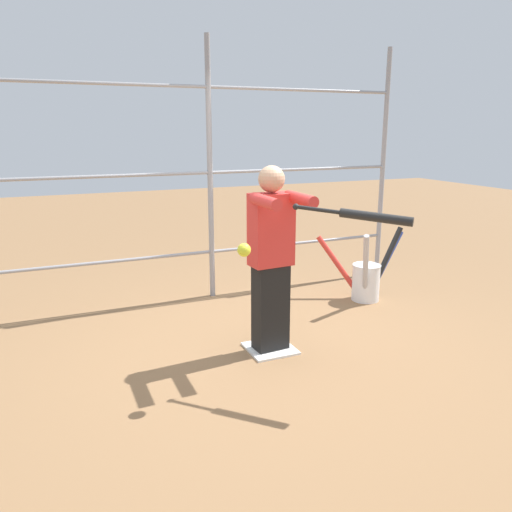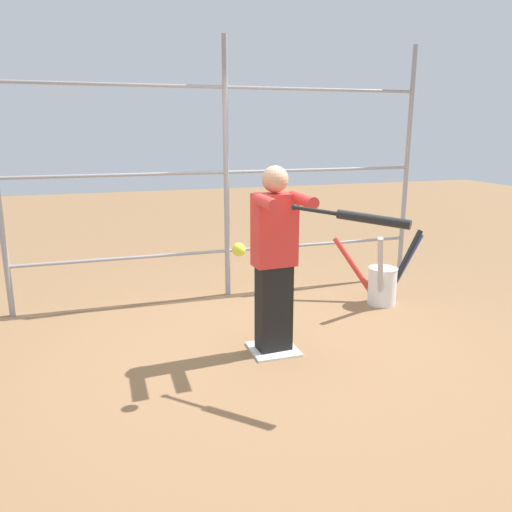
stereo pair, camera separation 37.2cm
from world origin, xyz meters
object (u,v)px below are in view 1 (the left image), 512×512
(baseball_bat_swinging, at_px, (365,216))
(softball_in_flight, at_px, (244,250))
(batter, at_px, (272,255))
(bat_bucket, at_px, (367,278))

(baseball_bat_swinging, relative_size, softball_in_flight, 6.91)
(batter, bearing_deg, softball_in_flight, 48.64)
(softball_in_flight, relative_size, bat_bucket, 0.10)
(baseball_bat_swinging, bearing_deg, batter, -66.04)
(baseball_bat_swinging, distance_m, bat_bucket, 2.25)
(baseball_bat_swinging, xyz_separation_m, bat_bucket, (-1.20, -1.59, -1.04))
(softball_in_flight, distance_m, bat_bucket, 2.54)
(batter, height_order, baseball_bat_swinging, batter)
(batter, relative_size, baseball_bat_swinging, 2.42)
(bat_bucket, bearing_deg, baseball_bat_swinging, 52.80)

